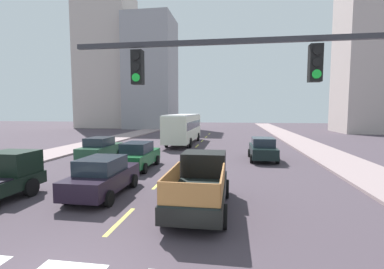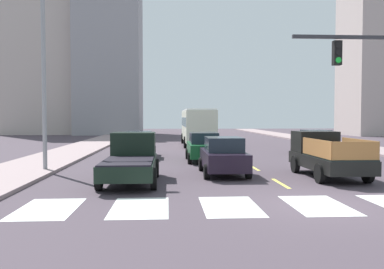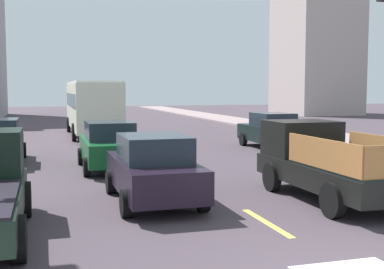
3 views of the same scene
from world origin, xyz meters
name	(u,v)px [view 2 (image 2 of 3)]	position (x,y,z in m)	size (l,w,h in m)	color
ground_plane	(318,205)	(0.00, 0.00, 0.00)	(160.00, 160.00, 0.00)	#433942
sidewalk_right	(380,151)	(11.58, 18.00, 0.07)	(3.70, 110.00, 0.15)	gray
sidewalk_left	(69,152)	(-11.58, 18.00, 0.07)	(3.70, 110.00, 0.15)	gray
crosswalk_stripe_0	(48,209)	(-7.92, 0.00, 0.00)	(1.65, 2.82, 0.01)	silver
crosswalk_stripe_1	(140,207)	(-5.28, 0.00, 0.00)	(1.65, 2.82, 0.01)	silver
crosswalk_stripe_2	(230,206)	(-2.64, 0.00, 0.00)	(1.65, 2.82, 0.01)	silver
crosswalk_stripe_3	(318,205)	(0.00, 0.00, 0.00)	(1.65, 2.82, 0.01)	silver
lane_dash_0	(281,183)	(0.00, 4.00, 0.00)	(0.16, 2.40, 0.01)	#DCCD4D
lane_dash_1	(254,168)	(0.00, 9.00, 0.00)	(0.16, 2.40, 0.01)	#DCCD4D
lane_dash_2	(237,158)	(0.00, 14.00, 0.00)	(0.16, 2.40, 0.01)	#DCCD4D
lane_dash_3	(226,151)	(0.00, 19.00, 0.00)	(0.16, 2.40, 0.01)	#DCCD4D
lane_dash_4	(218,147)	(0.00, 24.00, 0.00)	(0.16, 2.40, 0.01)	#DCCD4D
lane_dash_5	(212,143)	(0.00, 29.00, 0.00)	(0.16, 2.40, 0.01)	#DCCD4D
lane_dash_6	(207,140)	(0.00, 34.00, 0.00)	(0.16, 2.40, 0.01)	#DCCD4D
lane_dash_7	(203,138)	(0.00, 39.00, 0.00)	(0.16, 2.40, 0.01)	#DCCD4D
pickup_stakebed	(325,155)	(2.54, 5.92, 0.94)	(2.18, 5.20, 1.96)	black
pickup_dark	(131,159)	(-5.96, 4.91, 0.92)	(2.18, 5.20, 1.96)	black
city_bus	(197,124)	(-1.75, 25.55, 1.95)	(2.72, 10.80, 3.32)	beige
sedan_near_left	(204,147)	(-2.34, 12.23, 0.86)	(2.02, 4.40, 1.72)	#155329
sedan_near_right	(223,156)	(-1.93, 6.61, 0.86)	(2.02, 4.40, 1.72)	black
sedan_mid	(315,142)	(6.02, 16.54, 0.86)	(2.02, 4.40, 1.72)	black
sedan_far	(140,144)	(-6.32, 14.93, 0.86)	(2.02, 4.40, 1.72)	#224A32
streetlight_left	(47,68)	(-10.18, 7.98, 4.97)	(2.20, 0.28, 9.00)	gray
block_mid_left	(42,42)	(-23.93, 53.09, 14.29)	(11.46, 8.92, 28.58)	#B9AAA2
block_mid_right	(110,60)	(-13.34, 51.52, 11.43)	(9.51, 9.81, 22.86)	gray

